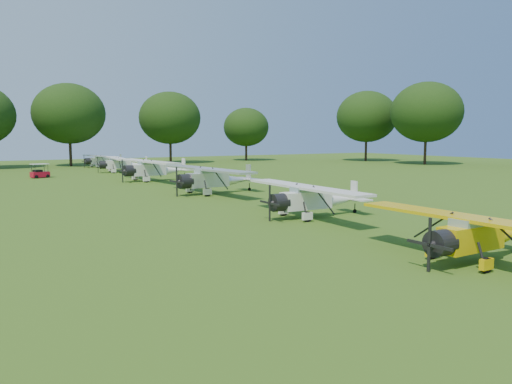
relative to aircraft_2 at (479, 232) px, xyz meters
The scene contains 9 objects.
ground 14.01m from the aircraft_2, 89.22° to the left, with size 160.00×160.00×0.00m, color #2C5816.
tree_belt 16.17m from the aircraft_2, 75.09° to the left, with size 137.36×130.27×14.52m.
aircraft_2 is the anchor object (origin of this frame).
aircraft_3 11.58m from the aircraft_2, 85.58° to the left, with size 6.51×10.34×2.05m.
aircraft_4 25.30m from the aircraft_2, 87.61° to the left, with size 7.47×11.88×2.33m.
aircraft_5 39.15m from the aircraft_2, 88.97° to the left, with size 7.56×12.02×2.36m.
aircraft_6 53.03m from the aircraft_2, 88.67° to the left, with size 6.65×10.59×2.08m.
aircraft_7 65.45m from the aircraft_2, 88.52° to the left, with size 6.19×9.81×1.93m.
golf_cart 50.03m from the aircraft_2, 100.63° to the left, with size 2.11×1.62×1.60m.
Camera 1 is at (-16.90, -25.67, 4.77)m, focal length 35.00 mm.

